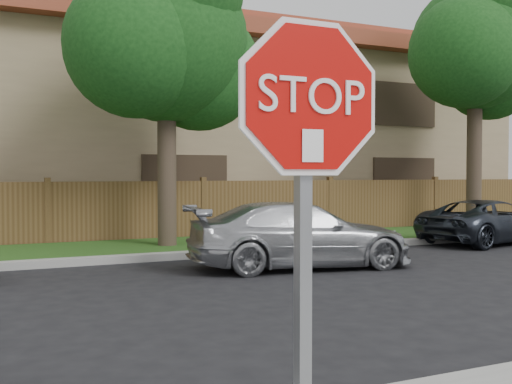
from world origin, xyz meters
name	(u,v)px	position (x,y,z in m)	size (l,w,h in m)	color
far_curb	(65,262)	(0.00, 8.15, 0.07)	(70.00, 0.30, 0.15)	gray
grass_strip	(55,253)	(0.00, 9.80, 0.06)	(70.00, 3.00, 0.12)	#1E4714
fence	(48,215)	(0.00, 11.40, 0.80)	(70.00, 0.12, 1.60)	#50371C
apartment_building	(30,121)	(0.00, 17.00, 3.53)	(35.20, 9.20, 7.20)	#937E5B
tree_mid	(169,40)	(2.52, 9.57, 4.87)	(4.80, 3.90, 7.35)	#382B21
tree_right	(479,46)	(12.02, 9.57, 5.57)	(4.80, 3.90, 8.20)	#382B21
stop_sign	(308,168)	(-0.05, -1.48, 1.83)	(1.01, 0.13, 2.55)	gray
sedan_right	(300,235)	(4.08, 6.10, 0.63)	(1.76, 4.32, 1.25)	#ADAFB4
sedan_far_right	(489,221)	(10.47, 7.60, 0.56)	(1.87, 4.05, 1.12)	#2E343E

